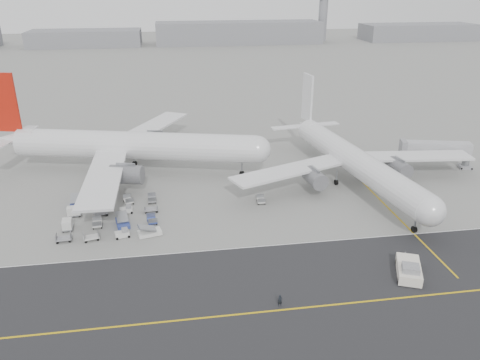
{
  "coord_description": "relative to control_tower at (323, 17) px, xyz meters",
  "views": [
    {
      "loc": [
        -9.16,
        -65.23,
        38.89
      ],
      "look_at": [
        2.74,
        12.0,
        5.6
      ],
      "focal_mm": 35.0,
      "sensor_mm": 36.0,
      "label": 1
    }
  ],
  "objects": [
    {
      "name": "ground",
      "position": [
        -100.0,
        -265.0,
        -16.25
      ],
      "size": [
        700.0,
        700.0,
        0.0
      ],
      "primitive_type": "plane",
      "color": "gray",
      "rests_on": "ground"
    },
    {
      "name": "taxiway",
      "position": [
        -94.98,
        -282.98,
        -16.24
      ],
      "size": [
        220.0,
        59.0,
        0.03
      ],
      "color": "#2B2C2E",
      "rests_on": "ground"
    },
    {
      "name": "horizon_buildings",
      "position": [
        -70.0,
        -5.0,
        -16.25
      ],
      "size": [
        520.0,
        28.0,
        28.0
      ],
      "primitive_type": null,
      "color": "gray",
      "rests_on": "ground"
    },
    {
      "name": "control_tower",
      "position": [
        0.0,
        0.0,
        0.0
      ],
      "size": [
        7.0,
        7.0,
        31.25
      ],
      "color": "gray",
      "rests_on": "ground"
    },
    {
      "name": "airliner_a",
      "position": [
        -118.31,
        -231.71,
        -10.11
      ],
      "size": [
        60.65,
        59.29,
        21.33
      ],
      "rotation": [
        0.0,
        0.0,
        1.32
      ],
      "color": "white",
      "rests_on": "ground"
    },
    {
      "name": "airliner_b",
      "position": [
        -72.81,
        -245.39,
        -10.9
      ],
      "size": [
        52.77,
        53.69,
        18.59
      ],
      "rotation": [
        0.0,
        0.0,
        0.14
      ],
      "color": "white",
      "rests_on": "ground"
    },
    {
      "name": "pushback_tug",
      "position": [
        -76.75,
        -278.26,
        -15.24
      ],
      "size": [
        5.39,
        8.58,
        2.46
      ],
      "rotation": [
        0.0,
        0.0,
        -0.39
      ],
      "color": "white",
      "rests_on": "ground"
    },
    {
      "name": "jet_bridge",
      "position": [
        -50.58,
        -239.21,
        -12.01
      ],
      "size": [
        16.27,
        6.76,
        6.08
      ],
      "rotation": [
        0.0,
        0.0,
        -0.25
      ],
      "color": "gray",
      "rests_on": "ground"
    },
    {
      "name": "gse_cluster",
      "position": [
        -120.45,
        -254.33,
        -16.25
      ],
      "size": [
        24.42,
        23.8,
        1.9
      ],
      "primitive_type": null,
      "rotation": [
        0.0,
        0.0,
        0.17
      ],
      "color": "#9C9CA1",
      "rests_on": "ground"
    },
    {
      "name": "stray_dolly",
      "position": [
        -93.01,
        -251.55,
        -16.25
      ],
      "size": [
        1.53,
        2.36,
        1.41
      ],
      "primitive_type": null,
      "rotation": [
        0.0,
        0.0,
        -0.05
      ],
      "color": "silver",
      "rests_on": "ground"
    },
    {
      "name": "ground_crew_a",
      "position": [
        -96.52,
        -282.17,
        -15.4
      ],
      "size": [
        0.63,
        0.41,
        1.71
      ],
      "primitive_type": "imported",
      "rotation": [
        0.0,
        0.0,
        0.01
      ],
      "color": "black",
      "rests_on": "ground"
    }
  ]
}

